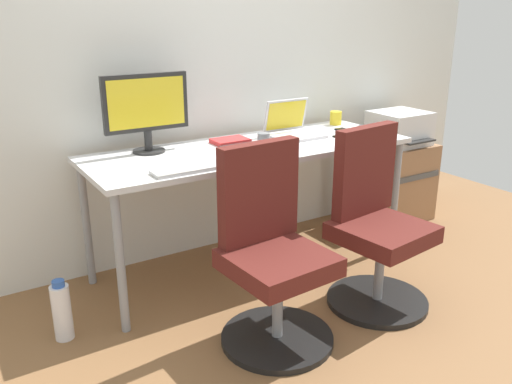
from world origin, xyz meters
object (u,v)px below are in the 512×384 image
(office_chair_right, at_px, (375,227))
(printer, at_px, (399,128))
(side_cabinet, at_px, (395,181))
(open_laptop, at_px, (293,128))
(office_chair_left, at_px, (271,256))
(desktop_monitor, at_px, (146,108))
(water_bottle_on_floor, at_px, (62,311))
(coffee_mug, at_px, (336,118))

(office_chair_right, xyz_separation_m, printer, (1.00, 0.81, 0.27))
(side_cabinet, height_order, open_laptop, open_laptop)
(side_cabinet, bearing_deg, printer, -90.00)
(office_chair_left, height_order, side_cabinet, office_chair_left)
(side_cabinet, xyz_separation_m, open_laptop, (-0.97, -0.02, 0.52))
(desktop_monitor, bearing_deg, water_bottle_on_floor, -148.38)
(side_cabinet, relative_size, open_laptop, 1.85)
(water_bottle_on_floor, height_order, coffee_mug, coffee_mug)
(office_chair_left, bearing_deg, side_cabinet, 26.04)
(desktop_monitor, distance_m, open_laptop, 0.94)
(open_laptop, relative_size, coffee_mug, 3.37)
(coffee_mug, bearing_deg, office_chair_right, -117.75)
(water_bottle_on_floor, bearing_deg, side_cabinet, 6.89)
(printer, height_order, water_bottle_on_floor, printer)
(side_cabinet, bearing_deg, coffee_mug, 167.60)
(water_bottle_on_floor, bearing_deg, coffee_mug, 11.74)
(side_cabinet, distance_m, coffee_mug, 0.74)
(side_cabinet, relative_size, printer, 1.43)
(office_chair_left, height_order, coffee_mug, office_chair_left)
(water_bottle_on_floor, distance_m, coffee_mug, 2.15)
(office_chair_left, height_order, desktop_monitor, desktop_monitor)
(desktop_monitor, xyz_separation_m, coffee_mug, (1.37, 0.03, -0.20))
(side_cabinet, xyz_separation_m, printer, (0.00, -0.00, 0.41))
(office_chair_left, distance_m, office_chair_right, 0.66)
(coffee_mug, bearing_deg, water_bottle_on_floor, -168.26)
(desktop_monitor, bearing_deg, coffee_mug, 1.06)
(side_cabinet, height_order, coffee_mug, coffee_mug)
(side_cabinet, distance_m, water_bottle_on_floor, 2.54)
(printer, relative_size, open_laptop, 1.29)
(office_chair_right, distance_m, printer, 1.31)
(open_laptop, bearing_deg, office_chair_left, -130.91)
(office_chair_left, height_order, office_chair_right, same)
(coffee_mug, bearing_deg, open_laptop, -164.02)
(office_chair_left, bearing_deg, printer, 26.02)
(office_chair_left, xyz_separation_m, office_chair_right, (0.66, -0.00, 0.00))
(printer, xyz_separation_m, water_bottle_on_floor, (-2.52, -0.30, -0.55))
(printer, xyz_separation_m, coffee_mug, (-0.51, 0.11, 0.11))
(office_chair_left, xyz_separation_m, side_cabinet, (1.66, 0.81, -0.14))
(side_cabinet, xyz_separation_m, desktop_monitor, (-1.88, 0.09, 0.72))
(office_chair_right, relative_size, water_bottle_on_floor, 3.03)
(office_chair_right, distance_m, coffee_mug, 1.11)
(office_chair_left, xyz_separation_m, desktop_monitor, (-0.23, 0.90, 0.58))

